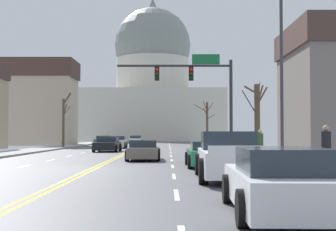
% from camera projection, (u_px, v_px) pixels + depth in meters
% --- Properties ---
extents(ground, '(20.00, 180.00, 0.20)m').
position_uv_depth(ground, '(91.00, 169.00, 20.68)').
color(ground, '#505055').
extents(signal_gantry, '(7.91, 0.41, 6.85)m').
position_uv_depth(signal_gantry, '(198.00, 83.00, 32.98)').
color(signal_gantry, '#28282D').
rests_on(signal_gantry, ground).
extents(street_lamp_right, '(2.13, 0.24, 8.79)m').
position_uv_depth(street_lamp_right, '(275.00, 48.00, 20.86)').
color(street_lamp_right, '#333338').
rests_on(street_lamp_right, ground).
extents(capitol_building, '(28.92, 23.48, 30.72)m').
position_uv_depth(capitol_building, '(152.00, 88.00, 102.34)').
color(capitol_building, beige).
rests_on(capitol_building, ground).
extents(sedan_near_00, '(1.97, 4.51, 1.16)m').
position_uv_depth(sedan_near_00, '(143.00, 151.00, 27.96)').
color(sedan_near_00, '#6B6056').
rests_on(sedan_near_00, ground).
extents(sedan_near_01, '(2.00, 4.42, 1.19)m').
position_uv_depth(sedan_near_01, '(207.00, 155.00, 22.30)').
color(sedan_near_01, '#1E7247').
rests_on(sedan_near_01, ground).
extents(pickup_truck_near_02, '(2.36, 5.76, 1.62)m').
position_uv_depth(pickup_truck_near_02, '(229.00, 157.00, 16.49)').
color(pickup_truck_near_02, silver).
rests_on(pickup_truck_near_02, ground).
extents(sedan_near_03, '(2.08, 4.61, 1.28)m').
position_uv_depth(sedan_near_03, '(280.00, 183.00, 9.21)').
color(sedan_near_03, silver).
rests_on(sedan_near_03, ground).
extents(sedan_oncoming_00, '(2.16, 4.26, 1.25)m').
position_uv_depth(sedan_oncoming_00, '(107.00, 145.00, 40.98)').
color(sedan_oncoming_00, black).
rests_on(sedan_oncoming_00, ground).
extents(sedan_oncoming_01, '(1.97, 4.27, 1.27)m').
position_uv_depth(sedan_oncoming_01, '(116.00, 142.00, 50.63)').
color(sedan_oncoming_01, silver).
rests_on(sedan_oncoming_01, ground).
extents(sedan_oncoming_02, '(2.14, 4.57, 1.24)m').
position_uv_depth(sedan_oncoming_02, '(102.00, 141.00, 63.50)').
color(sedan_oncoming_02, '#1E7247').
rests_on(sedan_oncoming_02, ground).
extents(sedan_oncoming_03, '(2.12, 4.51, 1.22)m').
position_uv_depth(sedan_oncoming_03, '(135.00, 140.00, 74.08)').
color(sedan_oncoming_03, silver).
rests_on(sedan_oncoming_03, ground).
extents(flank_building_00, '(13.88, 6.46, 11.09)m').
position_uv_depth(flank_building_00, '(22.00, 102.00, 62.94)').
color(flank_building_00, '#B2A38E').
rests_on(flank_building_00, ground).
extents(bare_tree_00, '(1.52, 2.50, 4.69)m').
position_uv_depth(bare_tree_00, '(256.00, 117.00, 29.33)').
color(bare_tree_00, '#4C3D2D').
rests_on(bare_tree_00, ground).
extents(bare_tree_01, '(1.11, 1.70, 5.81)m').
position_uv_depth(bare_tree_01, '(63.00, 120.00, 51.73)').
color(bare_tree_01, brown).
rests_on(bare_tree_01, ground).
extents(bare_tree_02, '(2.49, 1.36, 5.12)m').
position_uv_depth(bare_tree_02, '(206.00, 123.00, 56.32)').
color(bare_tree_02, '#4C3D2D').
rests_on(bare_tree_02, ground).
extents(pedestrian_00, '(0.35, 0.34, 1.70)m').
position_uv_depth(pedestrian_00, '(325.00, 147.00, 17.01)').
color(pedestrian_00, black).
rests_on(pedestrian_00, ground).
extents(pedestrian_01, '(0.35, 0.34, 1.63)m').
position_uv_depth(pedestrian_01, '(259.00, 143.00, 26.80)').
color(pedestrian_01, black).
rests_on(pedestrian_01, ground).
extents(bicycle_parked, '(0.12, 1.77, 0.85)m').
position_uv_depth(bicycle_parked, '(272.00, 157.00, 21.83)').
color(bicycle_parked, black).
rests_on(bicycle_parked, ground).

